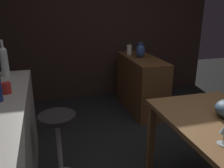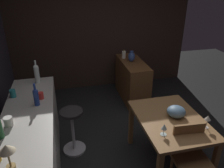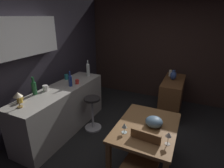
{
  "view_description": "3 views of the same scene",
  "coord_description": "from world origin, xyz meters",
  "px_view_note": "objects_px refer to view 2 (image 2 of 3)",
  "views": [
    {
      "loc": [
        -1.53,
        1.0,
        1.59
      ],
      "look_at": [
        0.34,
        0.47,
        0.94
      ],
      "focal_mm": 38.83,
      "sensor_mm": 36.0,
      "label": 1
    },
    {
      "loc": [
        -2.28,
        1.0,
        2.37
      ],
      "look_at": [
        0.37,
        0.37,
        1.05
      ],
      "focal_mm": 35.68,
      "sensor_mm": 36.0,
      "label": 2
    },
    {
      "loc": [
        -2.3,
        -0.73,
        2.18
      ],
      "look_at": [
        0.42,
        0.53,
        1.03
      ],
      "focal_mm": 28.79,
      "sensor_mm": 36.0,
      "label": 3
    }
  ],
  "objects_px": {
    "chair_near_window": "(190,157)",
    "wine_glass_right": "(164,127)",
    "bar_stool": "(73,130)",
    "pillar_candle_tall": "(124,55)",
    "dining_table": "(170,125)",
    "wine_bottle_clear": "(37,73)",
    "wine_glass_left": "(208,118)",
    "wine_bottle_cobalt": "(36,96)",
    "fruit_bowl": "(176,111)",
    "counter_lamp": "(7,150)",
    "cup_white": "(8,121)",
    "cup_red": "(41,96)",
    "vase_ceramic_blue": "(132,57)",
    "sideboard_cabinet": "(132,80)",
    "cup_teal": "(13,93)"
  },
  "relations": [
    {
      "from": "wine_bottle_clear",
      "to": "counter_lamp",
      "type": "distance_m",
      "value": 1.72
    },
    {
      "from": "cup_white",
      "to": "wine_bottle_cobalt",
      "type": "bearing_deg",
      "value": -36.05
    },
    {
      "from": "sideboard_cabinet",
      "to": "vase_ceramic_blue",
      "type": "height_order",
      "value": "vase_ceramic_blue"
    },
    {
      "from": "wine_bottle_cobalt",
      "to": "cup_teal",
      "type": "height_order",
      "value": "wine_bottle_cobalt"
    },
    {
      "from": "wine_glass_left",
      "to": "counter_lamp",
      "type": "height_order",
      "value": "counter_lamp"
    },
    {
      "from": "bar_stool",
      "to": "pillar_candle_tall",
      "type": "bearing_deg",
      "value": -37.14
    },
    {
      "from": "chair_near_window",
      "to": "cup_red",
      "type": "bearing_deg",
      "value": 57.37
    },
    {
      "from": "wine_bottle_cobalt",
      "to": "cup_red",
      "type": "bearing_deg",
      "value": -14.31
    },
    {
      "from": "bar_stool",
      "to": "pillar_candle_tall",
      "type": "relative_size",
      "value": 3.89
    },
    {
      "from": "wine_glass_left",
      "to": "vase_ceramic_blue",
      "type": "height_order",
      "value": "vase_ceramic_blue"
    },
    {
      "from": "wine_glass_left",
      "to": "cup_red",
      "type": "bearing_deg",
      "value": 65.17
    },
    {
      "from": "wine_bottle_clear",
      "to": "cup_teal",
      "type": "relative_size",
      "value": 3.21
    },
    {
      "from": "wine_glass_right",
      "to": "counter_lamp",
      "type": "distance_m",
      "value": 1.6
    },
    {
      "from": "chair_near_window",
      "to": "counter_lamp",
      "type": "relative_size",
      "value": 3.53
    },
    {
      "from": "cup_red",
      "to": "pillar_candle_tall",
      "type": "xyz_separation_m",
      "value": [
        1.55,
        -1.59,
        -0.05
      ]
    },
    {
      "from": "bar_stool",
      "to": "wine_glass_left",
      "type": "relative_size",
      "value": 4.13
    },
    {
      "from": "dining_table",
      "to": "cup_red",
      "type": "xyz_separation_m",
      "value": [
        0.62,
        1.59,
        0.31
      ]
    },
    {
      "from": "sideboard_cabinet",
      "to": "wine_glass_left",
      "type": "distance_m",
      "value": 2.24
    },
    {
      "from": "cup_teal",
      "to": "vase_ceramic_blue",
      "type": "bearing_deg",
      "value": -60.28
    },
    {
      "from": "dining_table",
      "to": "cup_white",
      "type": "relative_size",
      "value": 8.55
    },
    {
      "from": "cup_red",
      "to": "wine_glass_right",
      "type": "bearing_deg",
      "value": -123.17
    },
    {
      "from": "wine_glass_left",
      "to": "wine_bottle_cobalt",
      "type": "relative_size",
      "value": 0.56
    },
    {
      "from": "wine_bottle_clear",
      "to": "fruit_bowl",
      "type": "bearing_deg",
      "value": -122.46
    },
    {
      "from": "bar_stool",
      "to": "wine_glass_right",
      "type": "xyz_separation_m",
      "value": [
        -0.82,
        -0.99,
        0.47
      ]
    },
    {
      "from": "fruit_bowl",
      "to": "wine_bottle_cobalt",
      "type": "xyz_separation_m",
      "value": [
        0.42,
        1.72,
        0.22
      ]
    },
    {
      "from": "cup_red",
      "to": "vase_ceramic_blue",
      "type": "height_order",
      "value": "vase_ceramic_blue"
    },
    {
      "from": "wine_glass_right",
      "to": "cup_red",
      "type": "xyz_separation_m",
      "value": [
        0.89,
        1.36,
        0.11
      ]
    },
    {
      "from": "bar_stool",
      "to": "pillar_candle_tall",
      "type": "xyz_separation_m",
      "value": [
        1.61,
        -1.22,
        0.53
      ]
    },
    {
      "from": "sideboard_cabinet",
      "to": "vase_ceramic_blue",
      "type": "xyz_separation_m",
      "value": [
        0.01,
        0.03,
        0.51
      ]
    },
    {
      "from": "bar_stool",
      "to": "dining_table",
      "type": "bearing_deg",
      "value": -114.18
    },
    {
      "from": "wine_glass_left",
      "to": "fruit_bowl",
      "type": "xyz_separation_m",
      "value": [
        0.3,
        0.24,
        -0.06
      ]
    },
    {
      "from": "chair_near_window",
      "to": "bar_stool",
      "type": "height_order",
      "value": "chair_near_window"
    },
    {
      "from": "wine_bottle_cobalt",
      "to": "cup_teal",
      "type": "relative_size",
      "value": 2.64
    },
    {
      "from": "wine_glass_right",
      "to": "pillar_candle_tall",
      "type": "xyz_separation_m",
      "value": [
        2.44,
        -0.23,
        0.06
      ]
    },
    {
      "from": "counter_lamp",
      "to": "vase_ceramic_blue",
      "type": "xyz_separation_m",
      "value": [
        2.48,
        -1.88,
        -0.17
      ]
    },
    {
      "from": "fruit_bowl",
      "to": "pillar_candle_tall",
      "type": "relative_size",
      "value": 1.33
    },
    {
      "from": "dining_table",
      "to": "chair_near_window",
      "type": "bearing_deg",
      "value": -172.97
    },
    {
      "from": "wine_bottle_clear",
      "to": "cup_white",
      "type": "distance_m",
      "value": 1.1
    },
    {
      "from": "cup_white",
      "to": "cup_red",
      "type": "bearing_deg",
      "value": -30.46
    },
    {
      "from": "wine_bottle_clear",
      "to": "cup_red",
      "type": "bearing_deg",
      "value": -172.45
    },
    {
      "from": "bar_stool",
      "to": "wine_bottle_cobalt",
      "type": "xyz_separation_m",
      "value": [
        -0.09,
        0.41,
        0.66
      ]
    },
    {
      "from": "dining_table",
      "to": "vase_ceramic_blue",
      "type": "height_order",
      "value": "vase_ceramic_blue"
    },
    {
      "from": "sideboard_cabinet",
      "to": "cup_teal",
      "type": "bearing_deg",
      "value": 119.11
    },
    {
      "from": "cup_white",
      "to": "chair_near_window",
      "type": "bearing_deg",
      "value": -104.85
    },
    {
      "from": "counter_lamp",
      "to": "wine_glass_left",
      "type": "bearing_deg",
      "value": -82.09
    },
    {
      "from": "chair_near_window",
      "to": "wine_bottle_clear",
      "type": "distance_m",
      "value": 2.41
    },
    {
      "from": "wine_bottle_clear",
      "to": "wine_bottle_cobalt",
      "type": "bearing_deg",
      "value": -177.49
    },
    {
      "from": "chair_near_window",
      "to": "wine_glass_right",
      "type": "height_order",
      "value": "wine_glass_right"
    },
    {
      "from": "dining_table",
      "to": "wine_bottle_clear",
      "type": "relative_size",
      "value": 3.07
    },
    {
      "from": "dining_table",
      "to": "cup_white",
      "type": "bearing_deg",
      "value": 87.57
    }
  ]
}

